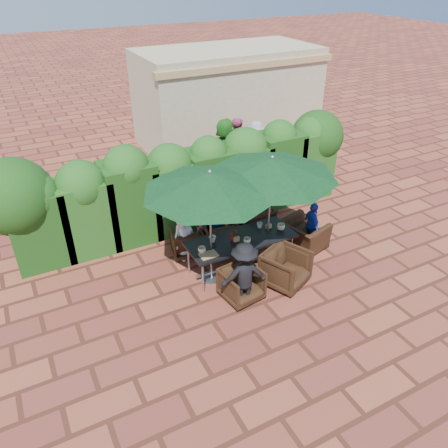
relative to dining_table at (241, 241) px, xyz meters
name	(u,v)px	position (x,y,z in m)	size (l,w,h in m)	color
ground	(236,271)	(-0.14, -0.08, -0.67)	(80.00, 80.00, 0.00)	brown
dining_table	(241,241)	(0.00, 0.00, 0.00)	(2.29, 0.90, 0.75)	black
umbrella_left	(210,182)	(-0.71, -0.05, 1.54)	(2.57, 2.57, 2.46)	gray
umbrella_right	(272,167)	(0.65, -0.01, 1.54)	(2.63, 2.63, 2.46)	gray
chair_far_left	(186,240)	(-0.80, 1.03, -0.33)	(0.68, 0.64, 0.70)	black
chair_far_mid	(219,233)	(-0.05, 0.88, -0.28)	(0.77, 0.72, 0.80)	black
chair_far_right	(253,219)	(0.93, 1.04, -0.28)	(0.78, 0.73, 0.80)	black
chair_near_left	(242,283)	(-0.46, -0.86, -0.31)	(0.71, 0.66, 0.73)	black
chair_near_right	(286,267)	(0.54, -0.88, -0.26)	(0.81, 0.76, 0.83)	black
chair_end_right	(304,230)	(1.69, 0.06, -0.25)	(0.97, 0.63, 0.84)	black
adult_far_left	(184,235)	(-0.90, 0.92, -0.11)	(0.56, 0.33, 1.14)	white
adult_far_mid	(216,220)	(-0.07, 1.02, 0.00)	(0.49, 0.40, 1.36)	#1F37A9
adult_far_right	(254,215)	(0.85, 0.88, -0.04)	(0.61, 0.37, 1.26)	black
adult_near_left	(244,275)	(-0.51, -1.02, 0.01)	(0.87, 0.40, 1.36)	black
adult_end_right	(312,225)	(1.82, -0.03, -0.11)	(0.66, 0.33, 1.12)	#1F37A9
child_left	(202,236)	(-0.45, 0.97, -0.29)	(0.28, 0.22, 0.77)	#CD4880
child_right	(232,222)	(0.40, 1.12, -0.23)	(0.32, 0.26, 0.89)	#6C4495
pedestrian_a	(225,150)	(1.74, 4.01, 0.27)	(1.76, 0.63, 1.89)	#298725
pedestrian_b	(236,146)	(2.26, 4.33, 0.20)	(0.84, 0.51, 1.74)	#CD4880
pedestrian_c	(256,146)	(2.96, 4.32, 0.09)	(0.98, 0.45, 1.53)	gray
cup_a	(202,250)	(-0.93, -0.09, 0.14)	(0.16, 0.16, 0.13)	beige
cup_b	(213,239)	(-0.58, 0.16, 0.14)	(0.14, 0.14, 0.14)	beige
cup_c	(247,241)	(0.02, -0.21, 0.14)	(0.15, 0.15, 0.12)	beige
cup_d	(260,225)	(0.56, 0.18, 0.13)	(0.12, 0.12, 0.12)	beige
cup_e	(281,227)	(0.92, -0.09, 0.14)	(0.17, 0.17, 0.13)	beige
ketchup_bottle	(232,237)	(-0.21, 0.02, 0.16)	(0.04, 0.04, 0.17)	#B20C0A
sauce_bottle	(235,234)	(-0.08, 0.09, 0.16)	(0.04, 0.04, 0.17)	#4C230C
serving_tray	(208,255)	(-0.86, -0.23, 0.08)	(0.35, 0.25, 0.02)	#A47B4F
number_block_left	(237,239)	(-0.13, -0.05, 0.13)	(0.12, 0.06, 0.10)	tan
number_block_right	(269,226)	(0.72, 0.07, 0.13)	(0.12, 0.06, 0.10)	tan
hedge_wall	(181,178)	(-0.38, 2.24, 0.59)	(9.10, 1.60, 2.40)	#153B10
building	(227,97)	(3.36, 6.91, 0.93)	(6.20, 3.08, 3.20)	#C3B391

